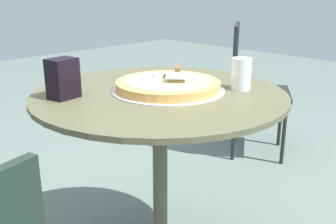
{
  "coord_description": "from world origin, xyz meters",
  "views": [
    {
      "loc": [
        0.98,
        -0.94,
        1.11
      ],
      "look_at": [
        0.01,
        0.04,
        0.66
      ],
      "focal_mm": 42.21,
      "sensor_mm": 36.0,
      "label": 1
    }
  ],
  "objects_px": {
    "pizza_server": "(177,71)",
    "napkin_dispenser": "(63,78)",
    "patio_table": "(160,138)",
    "drinking_cup": "(241,74)",
    "patio_chair_near": "(250,81)",
    "pizza_on_tray": "(168,85)"
  },
  "relations": [
    {
      "from": "drinking_cup",
      "to": "napkin_dispenser",
      "type": "xyz_separation_m",
      "value": [
        -0.35,
        -0.51,
        0.01
      ]
    },
    {
      "from": "pizza_server",
      "to": "napkin_dispenser",
      "type": "xyz_separation_m",
      "value": [
        -0.17,
        -0.38,
        0.01
      ]
    },
    {
      "from": "drinking_cup",
      "to": "patio_chair_near",
      "type": "bearing_deg",
      "value": 121.26
    },
    {
      "from": "pizza_on_tray",
      "to": "pizza_server",
      "type": "height_order",
      "value": "pizza_server"
    },
    {
      "from": "napkin_dispenser",
      "to": "patio_chair_near",
      "type": "relative_size",
      "value": 0.15
    },
    {
      "from": "patio_table",
      "to": "pizza_server",
      "type": "distance_m",
      "value": 0.26
    },
    {
      "from": "napkin_dispenser",
      "to": "patio_chair_near",
      "type": "height_order",
      "value": "napkin_dispenser"
    },
    {
      "from": "pizza_on_tray",
      "to": "napkin_dispenser",
      "type": "distance_m",
      "value": 0.37
    },
    {
      "from": "patio_table",
      "to": "pizza_on_tray",
      "type": "bearing_deg",
      "value": 78.85
    },
    {
      "from": "patio_table",
      "to": "napkin_dispenser",
      "type": "xyz_separation_m",
      "value": [
        -0.17,
        -0.28,
        0.25
      ]
    },
    {
      "from": "pizza_on_tray",
      "to": "pizza_server",
      "type": "xyz_separation_m",
      "value": [
        -0.01,
        0.06,
        0.04
      ]
    },
    {
      "from": "drinking_cup",
      "to": "patio_chair_near",
      "type": "relative_size",
      "value": 0.13
    },
    {
      "from": "patio_table",
      "to": "drinking_cup",
      "type": "bearing_deg",
      "value": 51.81
    },
    {
      "from": "patio_table",
      "to": "patio_chair_near",
      "type": "relative_size",
      "value": 1.04
    },
    {
      "from": "pizza_server",
      "to": "patio_chair_near",
      "type": "xyz_separation_m",
      "value": [
        -0.42,
        1.14,
        -0.3
      ]
    },
    {
      "from": "pizza_server",
      "to": "napkin_dispenser",
      "type": "bearing_deg",
      "value": -113.94
    },
    {
      "from": "patio_table",
      "to": "napkin_dispenser",
      "type": "relative_size",
      "value": 6.77
    },
    {
      "from": "pizza_server",
      "to": "drinking_cup",
      "type": "distance_m",
      "value": 0.23
    },
    {
      "from": "pizza_server",
      "to": "drinking_cup",
      "type": "relative_size",
      "value": 1.65
    },
    {
      "from": "drinking_cup",
      "to": "napkin_dispenser",
      "type": "relative_size",
      "value": 0.86
    },
    {
      "from": "napkin_dispenser",
      "to": "patio_chair_near",
      "type": "xyz_separation_m",
      "value": [
        -0.25,
        1.52,
        -0.31
      ]
    },
    {
      "from": "patio_table",
      "to": "pizza_server",
      "type": "xyz_separation_m",
      "value": [
        -0.0,
        0.1,
        0.24
      ]
    }
  ]
}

